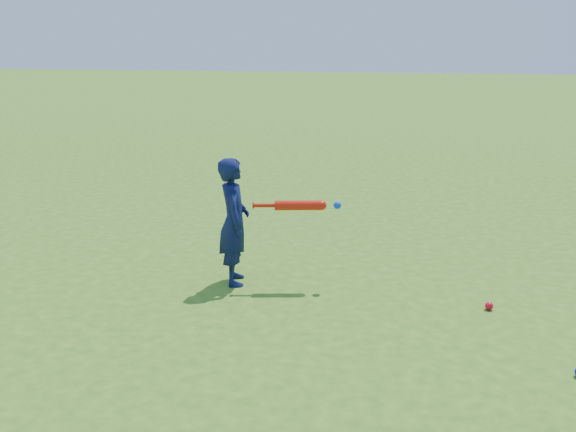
# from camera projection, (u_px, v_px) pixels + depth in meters

# --- Properties ---
(ground) EXTENTS (80.00, 80.00, 0.00)m
(ground) POSITION_uv_depth(u_px,v_px,m) (203.00, 280.00, 6.13)
(ground) COLOR #3B6F1A
(ground) RESTS_ON ground
(child) EXTENTS (0.40, 0.50, 1.19)m
(child) POSITION_uv_depth(u_px,v_px,m) (234.00, 222.00, 5.92)
(child) COLOR #0D153E
(child) RESTS_ON ground
(ground_ball_red) EXTENTS (0.07, 0.07, 0.07)m
(ground_ball_red) POSITION_uv_depth(u_px,v_px,m) (489.00, 306.00, 5.44)
(ground_ball_red) COLOR red
(ground_ball_red) RESTS_ON ground
(bat_swing) EXTENTS (0.80, 0.23, 0.09)m
(bat_swing) POSITION_uv_depth(u_px,v_px,m) (302.00, 205.00, 5.83)
(bat_swing) COLOR red
(bat_swing) RESTS_ON ground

